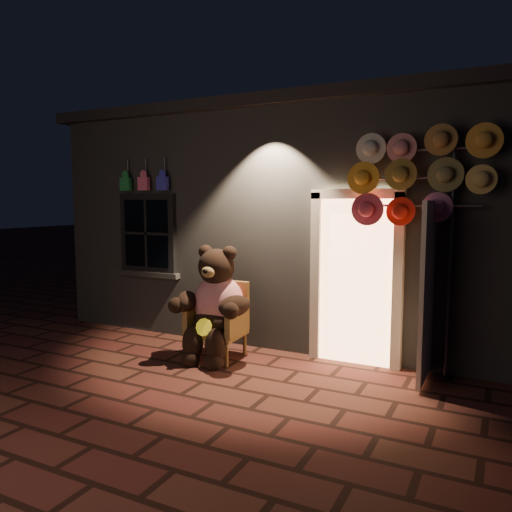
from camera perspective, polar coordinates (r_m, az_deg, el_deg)
The scene contains 5 objects.
ground at distance 5.87m, azimuth -6.19°, elevation -14.12°, with size 60.00×60.00×0.00m, color #532B1F.
shop_building at distance 9.10m, azimuth 7.51°, elevation 4.33°, with size 7.30×5.95×3.51m.
wicker_armchair at distance 6.61m, azimuth -4.16°, elevation -7.27°, with size 0.71×0.64×0.99m.
teddy_bear at distance 6.46m, azimuth -4.73°, elevation -5.61°, with size 1.10×0.87×1.52m.
hat_rack at distance 5.96m, azimuth 18.04°, elevation 8.55°, with size 1.61×0.22×2.85m.
Camera 1 is at (3.01, -4.60, 2.05)m, focal length 35.00 mm.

